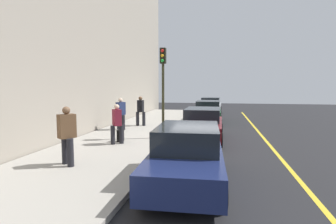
# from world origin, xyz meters

# --- Properties ---
(ground_plane) EXTENTS (56.00, 56.00, 0.00)m
(ground_plane) POSITION_xyz_m (0.00, 0.00, 0.00)
(ground_plane) COLOR black
(sidewalk) EXTENTS (28.00, 4.60, 0.15)m
(sidewalk) POSITION_xyz_m (0.00, -3.30, 0.07)
(sidewalk) COLOR #A39E93
(sidewalk) RESTS_ON ground
(lane_stripe_centre) EXTENTS (28.00, 0.14, 0.01)m
(lane_stripe_centre) POSITION_xyz_m (0.00, 3.20, 0.00)
(lane_stripe_centre) COLOR gold
(lane_stripe_centre) RESTS_ON ground
(snow_bank_curb) EXTENTS (7.09, 0.56, 0.22)m
(snow_bank_curb) POSITION_xyz_m (1.66, -0.70, 0.11)
(snow_bank_curb) COLOR white
(snow_bank_curb) RESTS_ON ground
(parked_car_silver) EXTENTS (4.25, 2.02, 1.51)m
(parked_car_silver) POSITION_xyz_m (-12.16, 0.21, 0.76)
(parked_car_silver) COLOR black
(parked_car_silver) RESTS_ON ground
(parked_car_green) EXTENTS (4.55, 1.93, 1.51)m
(parked_car_green) POSITION_xyz_m (-6.26, 0.20, 0.76)
(parked_car_green) COLOR black
(parked_car_green) RESTS_ON ground
(parked_car_maroon) EXTENTS (4.42, 1.92, 1.51)m
(parked_car_maroon) POSITION_xyz_m (0.41, 0.24, 0.76)
(parked_car_maroon) COLOR black
(parked_car_maroon) RESTS_ON ground
(parked_car_navy) EXTENTS (4.49, 2.03, 1.51)m
(parked_car_navy) POSITION_xyz_m (6.25, 0.20, 0.76)
(parked_car_navy) COLOR black
(parked_car_navy) RESTS_ON ground
(pedestrian_navy_coat) EXTENTS (0.56, 0.54, 1.76)m
(pedestrian_navy_coat) POSITION_xyz_m (-0.93, -4.37, 1.09)
(pedestrian_navy_coat) COLOR black
(pedestrian_navy_coat) RESTS_ON sidewalk
(pedestrian_brown_coat) EXTENTS (0.58, 0.54, 1.81)m
(pedestrian_brown_coat) POSITION_xyz_m (5.83, -3.53, 1.11)
(pedestrian_brown_coat) COLOR black
(pedestrian_brown_coat) RESTS_ON sidewalk
(pedestrian_burgundy_coat) EXTENTS (0.53, 0.50, 1.67)m
(pedestrian_burgundy_coat) POSITION_xyz_m (2.66, -3.18, 1.04)
(pedestrian_burgundy_coat) COLOR black
(pedestrian_burgundy_coat) RESTS_ON sidewalk
(pedestrian_black_coat) EXTENTS (0.49, 0.59, 1.80)m
(pedestrian_black_coat) POSITION_xyz_m (-2.59, -3.72, 1.11)
(pedestrian_black_coat) COLOR black
(pedestrian_black_coat) RESTS_ON sidewalk
(traffic_light_pole) EXTENTS (0.35, 0.26, 4.15)m
(traffic_light_pole) POSITION_xyz_m (1.02, -1.55, 2.97)
(traffic_light_pole) COLOR #2D2D19
(traffic_light_pole) RESTS_ON sidewalk
(rolling_suitcase) EXTENTS (0.34, 0.22, 0.89)m
(rolling_suitcase) POSITION_xyz_m (2.20, -3.21, 0.42)
(rolling_suitcase) COLOR black
(rolling_suitcase) RESTS_ON sidewalk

